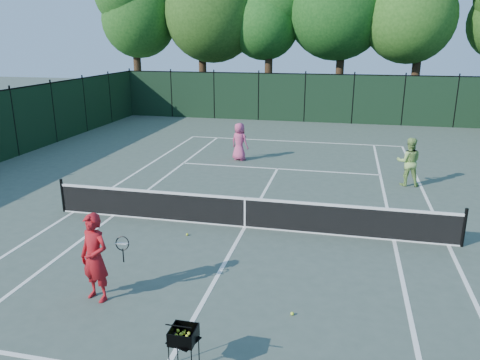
% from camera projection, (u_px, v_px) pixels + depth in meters
% --- Properties ---
extents(ground, '(90.00, 90.00, 0.00)m').
position_uv_depth(ground, '(245.00, 227.00, 13.45)').
color(ground, '#425046').
rests_on(ground, ground).
extents(sideline_doubles_left, '(0.10, 23.77, 0.01)m').
position_uv_depth(sideline_doubles_left, '(74.00, 212.00, 14.61)').
color(sideline_doubles_left, white).
rests_on(sideline_doubles_left, ground).
extents(sideline_doubles_right, '(0.10, 23.77, 0.01)m').
position_uv_depth(sideline_doubles_right, '(448.00, 245.00, 12.28)').
color(sideline_doubles_right, white).
rests_on(sideline_doubles_right, ground).
extents(sideline_singles_left, '(0.10, 23.77, 0.01)m').
position_uv_depth(sideline_singles_left, '(114.00, 216.00, 14.32)').
color(sideline_singles_left, white).
rests_on(sideline_singles_left, ground).
extents(sideline_singles_right, '(0.10, 23.77, 0.01)m').
position_uv_depth(sideline_singles_right, '(394.00, 240.00, 12.57)').
color(sideline_singles_right, white).
rests_on(sideline_singles_right, ground).
extents(baseline_far, '(10.97, 0.10, 0.01)m').
position_uv_depth(baseline_far, '(293.00, 141.00, 24.53)').
color(baseline_far, white).
rests_on(baseline_far, ground).
extents(service_line_far, '(8.23, 0.10, 0.01)m').
position_uv_depth(service_line_far, '(277.00, 169.00, 19.41)').
color(service_line_far, white).
rests_on(service_line_far, ground).
extents(center_service_line, '(0.10, 12.80, 0.01)m').
position_uv_depth(center_service_line, '(245.00, 227.00, 13.45)').
color(center_service_line, white).
rests_on(center_service_line, ground).
extents(tennis_net, '(11.69, 0.09, 1.06)m').
position_uv_depth(tennis_net, '(245.00, 212.00, 13.31)').
color(tennis_net, black).
rests_on(tennis_net, ground).
extents(fence_far, '(24.00, 0.05, 3.00)m').
position_uv_depth(fence_far, '(305.00, 98.00, 29.79)').
color(fence_far, black).
rests_on(fence_far, ground).
extents(coach, '(1.08, 0.63, 1.88)m').
position_uv_depth(coach, '(95.00, 258.00, 9.51)').
color(coach, '#A51219').
rests_on(coach, ground).
extents(player_pink, '(0.95, 0.80, 1.66)m').
position_uv_depth(player_pink, '(239.00, 142.00, 20.59)').
color(player_pink, '#C64675').
rests_on(player_pink, ground).
extents(player_green, '(0.88, 0.69, 1.78)m').
position_uv_depth(player_green, '(409.00, 162.00, 17.02)').
color(player_green, '#8DB85C').
rests_on(player_green, ground).
extents(ball_hopper, '(0.52, 0.52, 0.80)m').
position_uv_depth(ball_hopper, '(183.00, 335.00, 7.48)').
color(ball_hopper, black).
rests_on(ball_hopper, ground).
extents(loose_ball_near_cart, '(0.07, 0.07, 0.07)m').
position_uv_depth(loose_ball_near_cart, '(292.00, 314.00, 9.19)').
color(loose_ball_near_cart, '#C8ED30').
rests_on(loose_ball_near_cart, ground).
extents(loose_ball_midcourt, '(0.07, 0.07, 0.07)m').
position_uv_depth(loose_ball_midcourt, '(187.00, 234.00, 12.87)').
color(loose_ball_midcourt, '#BBD12A').
rests_on(loose_ball_midcourt, ground).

